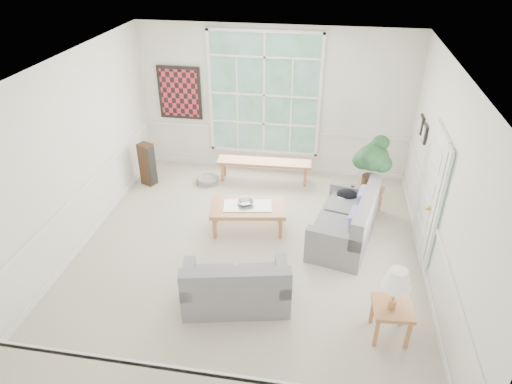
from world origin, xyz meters
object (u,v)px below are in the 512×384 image
end_table (367,202)px  loveseat_right (345,217)px  coffee_table (248,218)px  loveseat_front (236,280)px  side_table (390,320)px

end_table → loveseat_right: bearing=-115.5°
coffee_table → end_table: bearing=13.2°
loveseat_front → end_table: 3.23m
loveseat_right → end_table: (0.42, 0.88, -0.20)m
side_table → loveseat_front: bearing=173.0°
loveseat_front → side_table: bearing=-19.0°
coffee_table → end_table: end_table is taller
end_table → coffee_table: bearing=-157.4°
loveseat_right → loveseat_front: bearing=-117.2°
loveseat_front → coffee_table: 1.79m
loveseat_front → end_table: loveseat_front is taller
loveseat_right → loveseat_front: size_ratio=1.14×
loveseat_right → end_table: size_ratio=3.38×
side_table → end_table: bearing=93.4°
loveseat_right → loveseat_front: (-1.46, -1.74, -0.06)m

